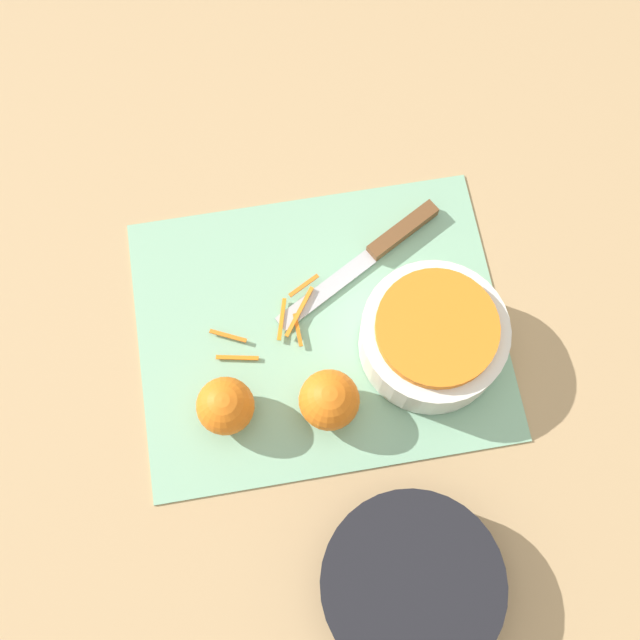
{
  "coord_description": "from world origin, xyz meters",
  "views": [
    {
      "loc": [
        0.05,
        0.29,
        0.91
      ],
      "look_at": [
        0.0,
        0.0,
        0.04
      ],
      "focal_mm": 42.0,
      "sensor_mm": 36.0,
      "label": 1
    }
  ],
  "objects_px": {
    "knife": "(386,243)",
    "orange_right": "(329,400)",
    "orange_left": "(225,406)",
    "bowl_speckled": "(433,336)",
    "bowl_dark": "(411,584)"
  },
  "relations": [
    {
      "from": "knife",
      "to": "orange_right",
      "type": "xyz_separation_m",
      "value": [
        0.11,
        0.2,
        0.03
      ]
    },
    {
      "from": "knife",
      "to": "orange_left",
      "type": "xyz_separation_m",
      "value": [
        0.23,
        0.19,
        0.03
      ]
    },
    {
      "from": "bowl_speckled",
      "to": "bowl_dark",
      "type": "distance_m",
      "value": 0.29
    },
    {
      "from": "bowl_speckled",
      "to": "orange_left",
      "type": "xyz_separation_m",
      "value": [
        0.26,
        0.04,
        -0.0
      ]
    },
    {
      "from": "bowl_dark",
      "to": "knife",
      "type": "height_order",
      "value": "bowl_dark"
    },
    {
      "from": "orange_right",
      "to": "knife",
      "type": "bearing_deg",
      "value": -118.83
    },
    {
      "from": "bowl_speckled",
      "to": "knife",
      "type": "height_order",
      "value": "bowl_speckled"
    },
    {
      "from": "orange_left",
      "to": "orange_right",
      "type": "xyz_separation_m",
      "value": [
        -0.12,
        0.01,
        0.0
      ]
    },
    {
      "from": "orange_left",
      "to": "orange_right",
      "type": "relative_size",
      "value": 0.95
    },
    {
      "from": "bowl_speckled",
      "to": "bowl_dark",
      "type": "xyz_separation_m",
      "value": [
        0.08,
        0.27,
        -0.02
      ]
    },
    {
      "from": "knife",
      "to": "orange_left",
      "type": "distance_m",
      "value": 0.3
    },
    {
      "from": "knife",
      "to": "orange_right",
      "type": "height_order",
      "value": "orange_right"
    },
    {
      "from": "bowl_speckled",
      "to": "orange_left",
      "type": "height_order",
      "value": "bowl_speckled"
    },
    {
      "from": "orange_right",
      "to": "bowl_dark",
      "type": "bearing_deg",
      "value": 104.18
    },
    {
      "from": "bowl_dark",
      "to": "knife",
      "type": "relative_size",
      "value": 0.86
    }
  ]
}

